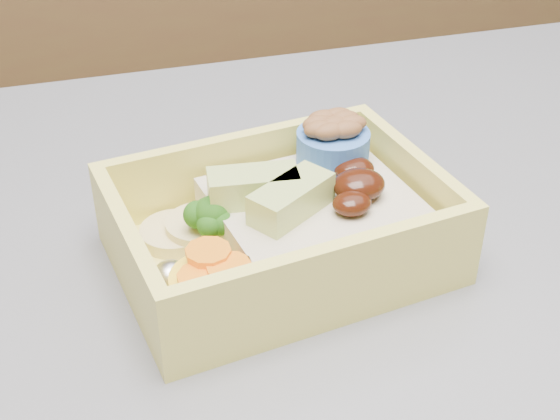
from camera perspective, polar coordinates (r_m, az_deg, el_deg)
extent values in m
cube|color=brown|center=(1.65, -10.85, 7.27)|extent=(3.20, 0.60, 0.90)
cube|color=#F0E363|center=(0.43, 0.00, -3.26)|extent=(0.19, 0.15, 0.01)
cube|color=#F0E363|center=(0.46, -3.02, 3.23)|extent=(0.17, 0.03, 0.04)
cube|color=#F0E363|center=(0.37, 3.73, -5.19)|extent=(0.17, 0.03, 0.04)
cube|color=#F0E363|center=(0.45, 9.57, 1.95)|extent=(0.02, 0.11, 0.04)
cube|color=#F0E363|center=(0.39, -10.93, -3.37)|extent=(0.02, 0.11, 0.04)
cube|color=tan|center=(0.42, 2.57, -0.72)|extent=(0.12, 0.11, 0.03)
ellipsoid|color=black|center=(0.42, 5.80, 1.84)|extent=(0.03, 0.03, 0.02)
ellipsoid|color=black|center=(0.43, 5.44, 2.97)|extent=(0.03, 0.02, 0.01)
ellipsoid|color=black|center=(0.40, 5.28, 0.48)|extent=(0.02, 0.02, 0.01)
cube|color=#B6CC6B|center=(0.40, 0.83, 0.83)|extent=(0.05, 0.04, 0.02)
cube|color=#B6CC6B|center=(0.41, -1.97, 1.73)|extent=(0.05, 0.03, 0.02)
cylinder|color=#64924E|center=(0.42, -4.88, -2.16)|extent=(0.01, 0.01, 0.02)
sphere|color=#225814|center=(0.41, -5.00, -0.25)|extent=(0.02, 0.02, 0.02)
sphere|color=#225814|center=(0.42, -4.19, 0.05)|extent=(0.02, 0.02, 0.02)
sphere|color=#225814|center=(0.41, -6.07, -0.34)|extent=(0.02, 0.02, 0.02)
sphere|color=#225814|center=(0.41, -4.28, -0.96)|extent=(0.01, 0.01, 0.01)
sphere|color=#225814|center=(0.41, -5.20, -1.12)|extent=(0.01, 0.01, 0.01)
sphere|color=#225814|center=(0.42, -5.38, 0.04)|extent=(0.01, 0.01, 0.01)
cylinder|color=yellow|center=(0.38, -4.97, -5.90)|extent=(0.04, 0.04, 0.02)
cylinder|color=orange|center=(0.38, -5.20, -4.33)|extent=(0.02, 0.02, 0.00)
cylinder|color=orange|center=(0.37, -5.82, -4.95)|extent=(0.02, 0.02, 0.00)
cylinder|color=orange|center=(0.37, -3.73, -4.24)|extent=(0.02, 0.02, 0.00)
cylinder|color=orange|center=(0.38, -5.27, -3.10)|extent=(0.02, 0.02, 0.00)
cylinder|color=tan|center=(0.43, -7.73, -1.73)|extent=(0.04, 0.04, 0.01)
cylinder|color=tan|center=(0.43, -5.87, -1.19)|extent=(0.04, 0.04, 0.01)
ellipsoid|color=silver|center=(0.44, -4.37, 0.29)|extent=(0.02, 0.02, 0.02)
ellipsoid|color=silver|center=(0.39, -8.00, -4.89)|extent=(0.02, 0.02, 0.02)
cylinder|color=#3C71CE|center=(0.45, 3.89, 4.60)|extent=(0.04, 0.04, 0.02)
ellipsoid|color=brown|center=(0.44, 3.96, 6.23)|extent=(0.02, 0.01, 0.01)
ellipsoid|color=brown|center=(0.45, 4.71, 6.64)|extent=(0.02, 0.01, 0.01)
ellipsoid|color=brown|center=(0.44, 2.79, 6.30)|extent=(0.02, 0.01, 0.01)
ellipsoid|color=brown|center=(0.43, 4.87, 5.89)|extent=(0.02, 0.01, 0.01)
ellipsoid|color=brown|center=(0.43, 3.64, 5.76)|extent=(0.02, 0.01, 0.01)
ellipsoid|color=brown|center=(0.44, 5.23, 6.30)|extent=(0.02, 0.01, 0.01)
ellipsoid|color=brown|center=(0.45, 3.17, 6.71)|extent=(0.02, 0.01, 0.01)
ellipsoid|color=brown|center=(0.45, 4.20, 6.86)|extent=(0.02, 0.01, 0.01)
ellipsoid|color=brown|center=(0.43, 2.91, 5.93)|extent=(0.02, 0.01, 0.01)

